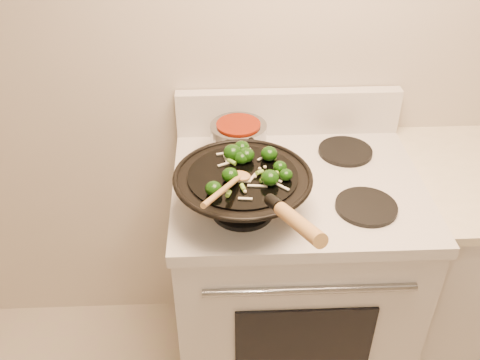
{
  "coord_description": "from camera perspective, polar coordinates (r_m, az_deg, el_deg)",
  "views": [
    {
      "loc": [
        -0.43,
        -0.18,
        1.89
      ],
      "look_at": [
        -0.37,
        1.03,
        1.02
      ],
      "focal_mm": 40.0,
      "sensor_mm": 36.0,
      "label": 1
    }
  ],
  "objects": [
    {
      "name": "wooden_spoon",
      "position": [
        1.38,
        -1.0,
        -0.39
      ],
      "size": [
        0.14,
        0.25,
        0.09
      ],
      "color": "#A67841",
      "rests_on": "wok"
    },
    {
      "name": "saucepan",
      "position": [
        1.75,
        -0.14,
        4.46
      ],
      "size": [
        0.18,
        0.29,
        0.11
      ],
      "color": "gray",
      "rests_on": "stove"
    },
    {
      "name": "wok",
      "position": [
        1.49,
        0.36,
        -1.16
      ],
      "size": [
        0.39,
        0.63,
        0.26
      ],
      "color": "black",
      "rests_on": "stove"
    },
    {
      "name": "stirfry",
      "position": [
        1.48,
        0.93,
        1.73
      ],
      "size": [
        0.24,
        0.25,
        0.05
      ],
      "color": "#0F3308",
      "rests_on": "wok"
    },
    {
      "name": "stove",
      "position": [
        1.98,
        5.34,
        -10.61
      ],
      "size": [
        0.78,
        0.67,
        1.08
      ],
      "color": "silver",
      "rests_on": "ground"
    }
  ]
}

